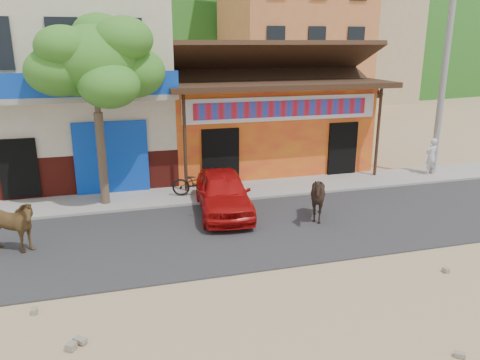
{
  "coord_description": "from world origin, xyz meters",
  "views": [
    {
      "loc": [
        -4.26,
        -9.51,
        5.25
      ],
      "look_at": [
        -0.76,
        3.0,
        1.4
      ],
      "focal_mm": 35.0,
      "sensor_mm": 36.0,
      "label": 1
    }
  ],
  "objects_px": {
    "tree": "(98,112)",
    "cow_tan": "(7,227)",
    "utility_pole": "(444,72)",
    "red_car": "(223,192)",
    "cow_dark": "(318,198)",
    "pedestrian": "(431,156)",
    "scooter": "(198,183)"
  },
  "relations": [
    {
      "from": "utility_pole",
      "to": "pedestrian",
      "type": "height_order",
      "value": "utility_pole"
    },
    {
      "from": "tree",
      "to": "red_car",
      "type": "xyz_separation_m",
      "value": [
        3.6,
        -1.71,
        -2.41
      ]
    },
    {
      "from": "tree",
      "to": "cow_tan",
      "type": "xyz_separation_m",
      "value": [
        -2.39,
        -3.1,
        -2.38
      ]
    },
    {
      "from": "cow_dark",
      "to": "pedestrian",
      "type": "relative_size",
      "value": 0.99
    },
    {
      "from": "cow_dark",
      "to": "red_car",
      "type": "distance_m",
      "value": 2.95
    },
    {
      "from": "utility_pole",
      "to": "red_car",
      "type": "height_order",
      "value": "utility_pole"
    },
    {
      "from": "utility_pole",
      "to": "scooter",
      "type": "xyz_separation_m",
      "value": [
        -9.7,
        -0.28,
        -3.53
      ]
    },
    {
      "from": "utility_pole",
      "to": "cow_tan",
      "type": "distance_m",
      "value": 15.91
    },
    {
      "from": "red_car",
      "to": "pedestrian",
      "type": "distance_m",
      "value": 9.18
    },
    {
      "from": "tree",
      "to": "utility_pole",
      "type": "bearing_deg",
      "value": 0.9
    },
    {
      "from": "cow_dark",
      "to": "scooter",
      "type": "bearing_deg",
      "value": -157.48
    },
    {
      "from": "tree",
      "to": "scooter",
      "type": "relative_size",
      "value": 3.35
    },
    {
      "from": "cow_tan",
      "to": "pedestrian",
      "type": "height_order",
      "value": "pedestrian"
    },
    {
      "from": "utility_pole",
      "to": "scooter",
      "type": "bearing_deg",
      "value": -178.35
    },
    {
      "from": "tree",
      "to": "pedestrian",
      "type": "height_order",
      "value": "tree"
    },
    {
      "from": "cow_dark",
      "to": "pedestrian",
      "type": "bearing_deg",
      "value": 94.8
    },
    {
      "from": "cow_tan",
      "to": "cow_dark",
      "type": "bearing_deg",
      "value": -71.13
    },
    {
      "from": "utility_pole",
      "to": "cow_dark",
      "type": "bearing_deg",
      "value": -153.07
    },
    {
      "from": "scooter",
      "to": "cow_tan",
      "type": "bearing_deg",
      "value": 134.27
    },
    {
      "from": "tree",
      "to": "cow_dark",
      "type": "bearing_deg",
      "value": -27.21
    },
    {
      "from": "cow_dark",
      "to": "utility_pole",
      "type": "bearing_deg",
      "value": 94.68
    },
    {
      "from": "tree",
      "to": "utility_pole",
      "type": "distance_m",
      "value": 12.84
    },
    {
      "from": "tree",
      "to": "cow_dark",
      "type": "distance_m",
      "value": 7.32
    },
    {
      "from": "cow_tan",
      "to": "scooter",
      "type": "relative_size",
      "value": 0.93
    },
    {
      "from": "tree",
      "to": "scooter",
      "type": "bearing_deg",
      "value": -1.47
    },
    {
      "from": "utility_pole",
      "to": "cow_tan",
      "type": "xyz_separation_m",
      "value": [
        -15.19,
        -3.3,
        -3.38
      ]
    },
    {
      "from": "red_car",
      "to": "pedestrian",
      "type": "height_order",
      "value": "pedestrian"
    },
    {
      "from": "tree",
      "to": "cow_tan",
      "type": "bearing_deg",
      "value": -127.59
    },
    {
      "from": "cow_dark",
      "to": "scooter",
      "type": "distance_m",
      "value": 4.36
    },
    {
      "from": "red_car",
      "to": "pedestrian",
      "type": "bearing_deg",
      "value": 17.78
    },
    {
      "from": "cow_tan",
      "to": "red_car",
      "type": "bearing_deg",
      "value": -57.6
    },
    {
      "from": "red_car",
      "to": "tree",
      "type": "bearing_deg",
      "value": 160.88
    }
  ]
}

